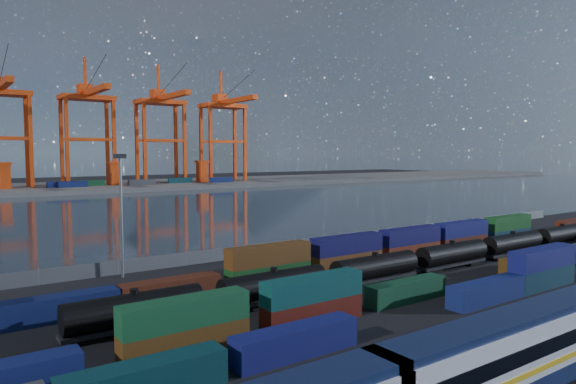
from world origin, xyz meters
TOP-DOWN VIEW (x-y plane):
  - ground at (0.00, 0.00)m, footprint 700.00×700.00m
  - harbor_water at (0.00, 105.00)m, footprint 700.00×700.00m
  - far_quay at (0.00, 210.00)m, footprint 700.00×70.00m
  - passenger_train at (-17.88, -23.30)m, footprint 79.14×3.35m
  - container_row_south at (2.28, -9.17)m, footprint 138.88×2.33m
  - container_row_mid at (4.04, -3.65)m, footprint 140.05×2.24m
  - container_row_north at (4.17, 11.72)m, footprint 141.03×2.37m
  - tanker_string at (18.57, 3.96)m, footprint 121.85×2.87m
  - waterfront_fence at (-0.00, 28.00)m, footprint 160.12×0.12m
  - yard_light_mast at (-30.00, 26.00)m, footprint 1.60×0.40m
  - gantry_cranes at (-7.50, 203.39)m, footprint 198.41×44.94m
  - quay_containers at (-11.00, 195.46)m, footprint 172.58×10.99m
  - straddle_carriers at (-2.50, 200.00)m, footprint 140.00×7.00m

SIDE VIEW (x-z plane):
  - ground at x=0.00m, z-range 0.00..0.00m
  - harbor_water at x=0.00m, z-range 0.01..0.01m
  - far_quay at x=0.00m, z-range 0.00..2.00m
  - waterfront_fence at x=0.00m, z-range -0.10..2.10m
  - container_row_mid at x=4.04m, z-range -0.64..4.12m
  - container_row_south at x=2.28m, z-range -0.48..4.49m
  - tanker_string at x=18.57m, z-range 0.01..4.11m
  - container_row_north at x=4.17m, z-range -0.32..4.75m
  - passenger_train at x=-17.88m, z-range 0.01..5.76m
  - quay_containers at x=-11.00m, z-range 2.00..4.60m
  - straddle_carriers at x=-2.50m, z-range 2.27..13.37m
  - yard_light_mast at x=-30.00m, z-range 1.00..17.60m
  - gantry_cranes at x=-7.50m, z-range 6.88..67.74m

